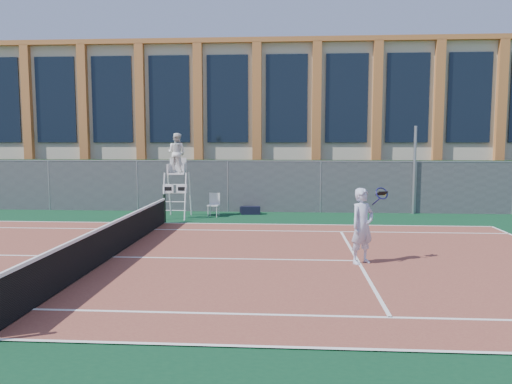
# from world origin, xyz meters

# --- Properties ---
(ground) EXTENTS (120.00, 120.00, 0.00)m
(ground) POSITION_xyz_m (0.00, 0.00, 0.00)
(ground) COLOR #233814
(apron) EXTENTS (36.00, 20.00, 0.01)m
(apron) POSITION_xyz_m (0.00, 1.00, 0.01)
(apron) COLOR #0C371F
(apron) RESTS_ON ground
(tennis_court) EXTENTS (23.77, 10.97, 0.02)m
(tennis_court) POSITION_xyz_m (0.00, 0.00, 0.02)
(tennis_court) COLOR brown
(tennis_court) RESTS_ON apron
(tennis_net) EXTENTS (0.10, 11.30, 1.10)m
(tennis_net) POSITION_xyz_m (0.00, 0.00, 0.54)
(tennis_net) COLOR black
(tennis_net) RESTS_ON ground
(fence) EXTENTS (40.00, 0.06, 2.20)m
(fence) POSITION_xyz_m (0.00, 8.80, 1.10)
(fence) COLOR #595E60
(fence) RESTS_ON ground
(hedge) EXTENTS (40.00, 1.40, 2.20)m
(hedge) POSITION_xyz_m (0.00, 10.00, 1.10)
(hedge) COLOR black
(hedge) RESTS_ON ground
(building) EXTENTS (45.00, 10.60, 8.22)m
(building) POSITION_xyz_m (0.00, 17.95, 4.15)
(building) COLOR beige
(building) RESTS_ON ground
(steel_pole) EXTENTS (0.12, 0.12, 3.70)m
(steel_pole) POSITION_xyz_m (9.90, 8.70, 1.85)
(steel_pole) COLOR #9EA0A5
(steel_pole) RESTS_ON ground
(umpire_chair) EXTENTS (0.96, 1.47, 3.43)m
(umpire_chair) POSITION_xyz_m (0.17, 7.05, 2.50)
(umpire_chair) COLOR white
(umpire_chair) RESTS_ON ground
(plastic_chair) EXTENTS (0.49, 0.49, 0.95)m
(plastic_chair) POSITION_xyz_m (1.60, 7.40, 0.57)
(plastic_chair) COLOR silver
(plastic_chair) RESTS_ON apron
(sports_bag_near) EXTENTS (0.82, 0.40, 0.34)m
(sports_bag_near) POSITION_xyz_m (3.05, 8.04, 0.18)
(sports_bag_near) COLOR black
(sports_bag_near) RESTS_ON apron
(sports_bag_far) EXTENTS (0.71, 0.41, 0.27)m
(sports_bag_far) POSITION_xyz_m (2.91, 8.43, 0.14)
(sports_bag_far) COLOR black
(sports_bag_far) RESTS_ON apron
(tennis_player) EXTENTS (1.10, 0.85, 1.88)m
(tennis_player) POSITION_xyz_m (6.46, -0.24, 0.98)
(tennis_player) COLOR silver
(tennis_player) RESTS_ON tennis_court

